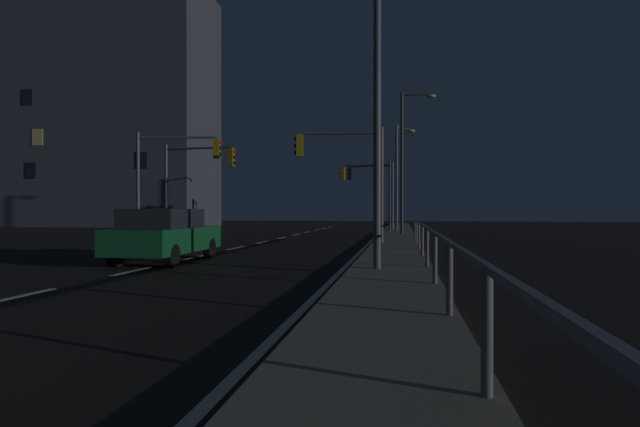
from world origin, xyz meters
name	(u,v)px	position (x,y,z in m)	size (l,w,h in m)	color
ground_plane	(239,247)	(0.00, 17.50, 0.00)	(112.00, 112.00, 0.00)	black
sidewalk_right	(396,247)	(6.43, 17.50, 0.07)	(2.01, 77.00, 0.14)	gray
lane_markings_center	(262,242)	(0.00, 21.00, 0.01)	(0.14, 50.00, 0.01)	silver
lane_edge_line	(371,241)	(5.17, 22.50, 0.01)	(0.14, 53.00, 0.01)	silver
car	(165,234)	(-0.19, 11.14, 0.82)	(1.91, 4.43, 1.57)	#14592D
traffic_light_far_center	(372,183)	(4.44, 35.98, 3.66)	(3.57, 0.52, 5.01)	#4C4C51
traffic_light_near_right	(197,172)	(-4.02, 22.66, 3.59)	(4.11, 0.66, 5.07)	#4C4C51
traffic_light_far_left	(367,182)	(4.21, 33.43, 3.57)	(3.69, 0.65, 4.87)	#2D3033
traffic_light_far_right	(175,165)	(-4.15, 20.29, 3.75)	(4.16, 0.71, 5.30)	#4C4C51
traffic_light_overhead_east	(342,161)	(4.13, 18.98, 3.65)	(3.84, 0.70, 4.97)	#4C4C51
street_lamp_mid_block	(407,150)	(6.97, 27.89, 5.13)	(2.08, 0.41, 8.43)	#2D3033
street_lamp_corner	(379,67)	(6.11, 9.51, 5.00)	(0.56, 1.76, 8.22)	#4C4C51
street_lamp_across_street	(399,167)	(6.52, 33.15, 4.56)	(1.39, 1.65, 7.36)	#4C4C51
barrier_fence	(427,237)	(7.28, 9.89, 0.88)	(0.09, 23.86, 0.98)	#59595E
building_distant	(88,112)	(-24.25, 43.76, 11.38)	(24.65, 8.79, 22.76)	#3D424C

